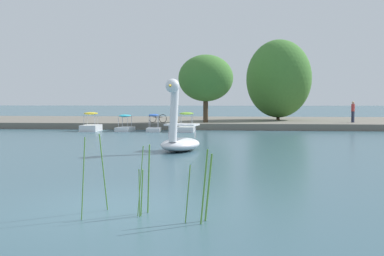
% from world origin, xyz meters
% --- Properties ---
extents(ground_plane, '(677.93, 677.93, 0.00)m').
position_xyz_m(ground_plane, '(0.00, 0.00, 0.00)').
color(ground_plane, '#385966').
extents(shore_bank_far, '(128.65, 18.48, 0.52)m').
position_xyz_m(shore_bank_far, '(0.00, 35.30, 0.26)').
color(shore_bank_far, '#6B665B').
rests_on(shore_bank_far, ground_plane).
extents(swan_boat, '(2.15, 3.07, 3.24)m').
position_xyz_m(swan_boat, '(-0.07, 10.76, 0.66)').
color(swan_boat, white).
rests_on(swan_boat, ground_plane).
extents(pedal_boat_lime, '(1.27, 2.30, 1.49)m').
position_xyz_m(pedal_boat_lime, '(-1.25, 24.17, 0.44)').
color(pedal_boat_lime, white).
rests_on(pedal_boat_lime, ground_plane).
extents(pedal_boat_blue, '(1.18, 1.85, 1.35)m').
position_xyz_m(pedal_boat_blue, '(-3.76, 24.06, 0.41)').
color(pedal_boat_blue, white).
rests_on(pedal_boat_blue, ground_plane).
extents(pedal_boat_cyan, '(1.22, 1.96, 1.30)m').
position_xyz_m(pedal_boat_cyan, '(-6.04, 24.11, 0.42)').
color(pedal_boat_cyan, white).
rests_on(pedal_boat_cyan, ground_plane).
extents(pedal_boat_yellow, '(1.42, 2.35, 1.47)m').
position_xyz_m(pedal_boat_yellow, '(-8.76, 24.14, 0.41)').
color(pedal_boat_yellow, white).
rests_on(pedal_boat_yellow, ground_plane).
extents(tree_willow_overhanging, '(8.73, 8.89, 7.81)m').
position_xyz_m(tree_willow_overhanging, '(6.61, 34.37, 4.54)').
color(tree_willow_overhanging, '#4C3823').
rests_on(tree_willow_overhanging, shore_bank_far).
extents(tree_broadleaf_behind_dock, '(5.53, 5.28, 5.76)m').
position_xyz_m(tree_broadleaf_behind_dock, '(-0.07, 28.24, 4.29)').
color(tree_broadleaf_behind_dock, '#423323').
rests_on(tree_broadleaf_behind_dock, shore_bank_far).
extents(person_on_path, '(0.30, 0.30, 1.81)m').
position_xyz_m(person_on_path, '(12.44, 29.48, 1.48)').
color(person_on_path, '#23283D').
rests_on(person_on_path, shore_bank_far).
extents(bicycle_parked, '(1.62, 0.49, 0.73)m').
position_xyz_m(bicycle_parked, '(-4.06, 27.33, 0.88)').
color(bicycle_parked, black).
rests_on(bicycle_parked, shore_bank_far).
extents(reed_clump_foreground, '(2.47, 0.86, 1.59)m').
position_xyz_m(reed_clump_foreground, '(1.07, -0.74, 0.66)').
color(reed_clump_foreground, '#568E38').
rests_on(reed_clump_foreground, ground_plane).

